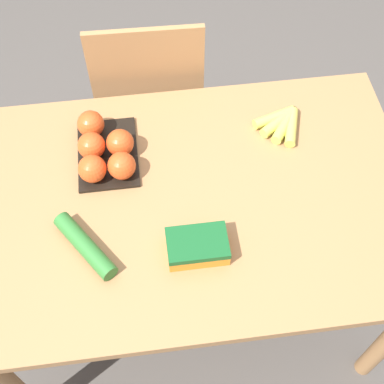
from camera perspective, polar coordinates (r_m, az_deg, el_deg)
name	(u,v)px	position (r m, az deg, el deg)	size (l,w,h in m)	color
ground_plane	(192,295)	(2.21, 0.00, -10.92)	(12.00, 12.00, 0.00)	#4C4742
dining_table	(192,215)	(1.64, 0.00, -2.48)	(1.32, 0.86, 0.74)	#9E7044
chair	(150,100)	(2.13, -4.50, 9.71)	(0.43, 0.41, 0.94)	#A87547
banana_bunch	(283,122)	(1.73, 9.63, 7.32)	(0.15, 0.16, 0.03)	brown
tomato_pack	(104,150)	(1.62, -9.38, 4.47)	(0.18, 0.27, 0.09)	black
carrot_bag	(197,245)	(1.44, 0.58, -5.71)	(0.16, 0.11, 0.06)	orange
cucumber_near	(85,246)	(1.48, -11.33, -5.63)	(0.17, 0.22, 0.05)	#2D702D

